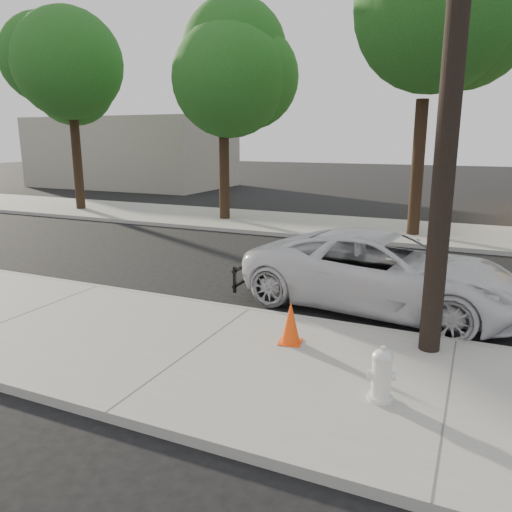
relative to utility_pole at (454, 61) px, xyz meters
name	(u,v)px	position (x,y,z in m)	size (l,w,h in m)	color
ground	(286,288)	(-3.60, 2.70, -4.70)	(120.00, 120.00, 0.00)	black
near_sidewalk	(194,352)	(-3.60, -1.60, -4.62)	(90.00, 4.40, 0.15)	gray
far_sidewalk	(363,229)	(-3.60, 11.20, -4.62)	(90.00, 5.00, 0.15)	gray
curb_near	(250,312)	(-3.60, 0.60, -4.62)	(90.00, 0.12, 0.16)	#9E9B93
building_far	(132,152)	(-23.60, 22.70, -2.20)	(14.00, 8.00, 5.00)	gray
utility_pole	(454,61)	(0.00, 0.00, 0.00)	(1.40, 0.34, 9.00)	black
tree_a	(71,73)	(-17.40, 10.55, 1.83)	(4.65, 4.50, 9.00)	black
tree_b	(225,73)	(-9.41, 10.76, 1.45)	(4.34, 4.20, 8.45)	black
tree_c	(434,35)	(-1.38, 10.34, 2.21)	(4.96, 4.80, 9.55)	black
police_cruiser	(383,271)	(-1.21, 2.21, -3.88)	(2.72, 5.89, 1.64)	silver
fire_hydrant	(381,376)	(-0.43, -2.01, -4.20)	(0.39, 0.35, 0.72)	silver
traffic_cone	(291,323)	(-2.21, -0.70, -4.19)	(0.44, 0.44, 0.74)	#FF480D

